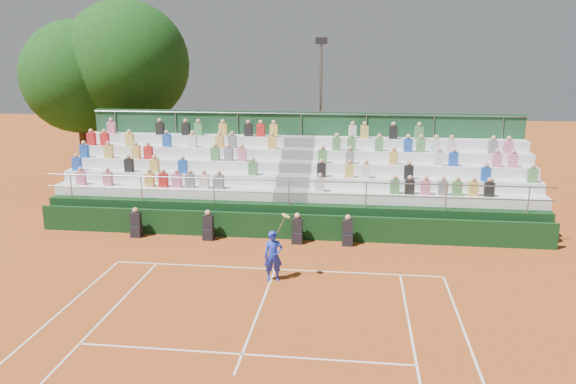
# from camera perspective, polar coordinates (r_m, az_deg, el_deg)

# --- Properties ---
(ground) EXTENTS (90.00, 90.00, 0.00)m
(ground) POSITION_cam_1_polar(r_m,az_deg,el_deg) (18.91, -1.31, -7.85)
(ground) COLOR #A64B1B
(ground) RESTS_ON ground
(courtside_wall) EXTENTS (20.00, 0.15, 1.00)m
(courtside_wall) POSITION_cam_1_polar(r_m,az_deg,el_deg) (21.73, -0.10, -3.52)
(courtside_wall) COLOR black
(courtside_wall) RESTS_ON ground
(line_officials) EXTENTS (8.65, 0.40, 1.19)m
(line_officials) POSITION_cam_1_polar(r_m,az_deg,el_deg) (21.55, -4.29, -3.77)
(line_officials) COLOR black
(line_officials) RESTS_ON ground
(grandstand) EXTENTS (20.00, 5.20, 4.40)m
(grandstand) POSITION_cam_1_polar(r_m,az_deg,el_deg) (24.67, 0.82, 0.00)
(grandstand) COLOR black
(grandstand) RESTS_ON ground
(tennis_player) EXTENTS (0.86, 0.51, 2.22)m
(tennis_player) POSITION_cam_1_polar(r_m,az_deg,el_deg) (17.75, -1.50, -6.50)
(tennis_player) COLOR #192EBD
(tennis_player) RESTS_ON ground
(tree_west) EXTENTS (6.08, 6.08, 8.80)m
(tree_west) POSITION_cam_1_polar(r_m,az_deg,el_deg) (33.23, -20.50, 10.88)
(tree_west) COLOR #331E12
(tree_west) RESTS_ON ground
(tree_east) EXTENTS (6.77, 6.77, 9.85)m
(tree_east) POSITION_cam_1_polar(r_m,az_deg,el_deg) (32.61, -16.07, 12.43)
(tree_east) COLOR #331E12
(tree_east) RESTS_ON ground
(floodlight_mast) EXTENTS (0.60, 0.25, 7.81)m
(floodlight_mast) POSITION_cam_1_polar(r_m,az_deg,el_deg) (30.02, 3.33, 9.24)
(floodlight_mast) COLOR gray
(floodlight_mast) RESTS_ON ground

